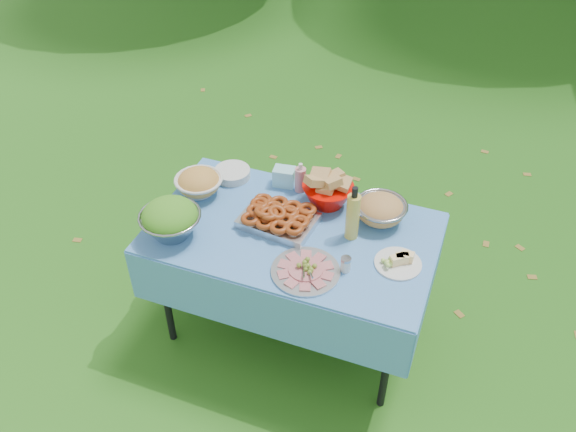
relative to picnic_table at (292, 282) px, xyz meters
The scene contains 14 objects.
ground 0.38m from the picnic_table, ahead, with size 80.00×80.00×0.00m, color #0F3A0A.
picnic_table is the anchor object (origin of this frame).
salad_bowl 0.78m from the picnic_table, 157.14° to the right, with size 0.31×0.31×0.20m, color #96999E, non-canonical shape.
pasta_bowl_white 0.75m from the picnic_table, 168.61° to the left, with size 0.26×0.26×0.14m, color silver, non-canonical shape.
plate_stack 0.71m from the picnic_table, 146.69° to the left, with size 0.20×0.20×0.05m, color silver.
wipes_box 0.59m from the picnic_table, 116.94° to the left, with size 0.12×0.09×0.11m, color #91DAE6.
sanitizer_bottle 0.58m from the picnic_table, 103.14° to the left, with size 0.06×0.06×0.18m, color #D1818A.
bread_bowl 0.56m from the picnic_table, 70.85° to the left, with size 0.28×0.28×0.18m, color #D50900, non-canonical shape.
pasta_bowl_steel 0.65m from the picnic_table, 31.65° to the left, with size 0.27×0.27×0.14m, color #96999E, non-canonical shape.
fried_tray 0.44m from the picnic_table, 161.92° to the left, with size 0.38×0.27×0.09m, color #B2B2B6.
charcuterie_platter 0.52m from the picnic_table, 57.56° to the right, with size 0.33×0.33×0.08m, color #B1B5B8.
oil_bottle 0.61m from the picnic_table, 13.47° to the left, with size 0.07×0.07×0.31m, color gold.
cheese_plate 0.70m from the picnic_table, ahead, with size 0.23×0.23×0.06m, color silver.
shaker 0.57m from the picnic_table, 27.56° to the right, with size 0.05×0.05×0.08m, color silver.
Camera 1 is at (0.80, -2.19, 2.85)m, focal length 38.00 mm.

